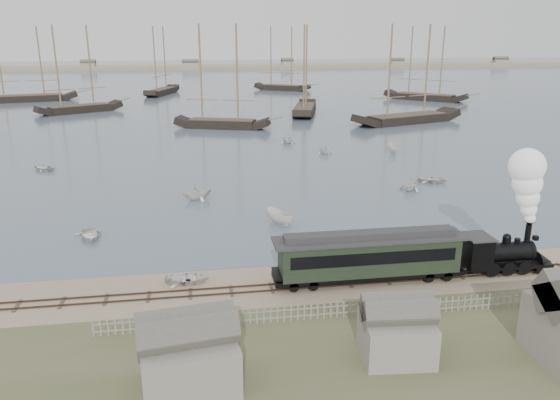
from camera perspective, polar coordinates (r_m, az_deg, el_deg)
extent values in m
plane|color=tan|center=(43.82, 3.95, -7.69)|extent=(600.00, 600.00, 0.00)
cube|color=#424F5E|center=(209.70, -6.53, 12.09)|extent=(600.00, 336.00, 0.06)
cube|color=#3E2D22|center=(41.58, 4.72, -8.99)|extent=(120.00, 0.08, 0.12)
cube|color=#3E2D22|center=(42.45, 4.40, -8.40)|extent=(120.00, 0.08, 0.12)
cube|color=#3E2F28|center=(42.05, 4.56, -8.78)|extent=(120.00, 1.80, 0.06)
cube|color=tan|center=(289.43, -7.29, 13.45)|extent=(500.00, 20.00, 1.80)
cube|color=black|center=(47.28, 22.54, -6.16)|extent=(6.98, 2.05, 0.26)
cylinder|color=black|center=(46.70, 22.25, -5.05)|extent=(4.31, 1.54, 1.54)
cube|color=black|center=(45.52, 19.83, -5.06)|extent=(1.85, 2.26, 2.36)
cube|color=#313133|center=(45.09, 19.98, -3.61)|extent=(2.05, 2.46, 0.12)
cylinder|color=black|center=(47.25, 24.47, -3.27)|extent=(0.45, 0.45, 1.64)
sphere|color=black|center=(46.39, 22.63, -3.65)|extent=(0.66, 0.66, 0.66)
cone|color=black|center=(49.07, 25.82, -5.87)|extent=(1.44, 2.05, 2.05)
cube|color=black|center=(47.75, 25.14, -3.61)|extent=(0.36, 0.36, 0.36)
cube|color=black|center=(42.64, 9.19, -7.52)|extent=(14.65, 2.41, 0.37)
cube|color=black|center=(42.05, 9.29, -5.71)|extent=(13.61, 2.62, 2.62)
cube|color=black|center=(40.79, 9.88, -6.08)|extent=(12.56, 0.06, 0.94)
cube|color=black|center=(43.12, 8.76, -4.72)|extent=(12.56, 0.06, 0.94)
cube|color=#313133|center=(41.55, 9.38, -3.98)|extent=(14.65, 2.83, 0.19)
cube|color=#313133|center=(41.44, 9.40, -3.58)|extent=(13.08, 1.26, 0.47)
imported|color=silver|center=(42.69, -9.65, -8.10)|extent=(2.67, 3.53, 0.69)
imported|color=silver|center=(53.57, -19.27, -3.42)|extent=(4.08, 3.45, 0.72)
imported|color=silver|center=(62.64, -8.66, 0.84)|extent=(3.85, 4.16, 1.81)
imported|color=silver|center=(54.08, -0.07, -1.82)|extent=(3.90, 3.17, 1.44)
imported|color=silver|center=(71.85, 15.66, 2.08)|extent=(3.90, 4.42, 0.76)
imported|color=silver|center=(67.41, 13.48, 1.65)|extent=(3.93, 4.03, 1.62)
imported|color=silver|center=(88.42, 11.70, 5.34)|extent=(3.75, 2.07, 1.37)
imported|color=silver|center=(82.29, -23.51, 3.15)|extent=(4.27, 4.39, 0.74)
imported|color=silver|center=(93.55, 0.76, 6.45)|extent=(4.03, 3.75, 1.73)
imported|color=silver|center=(85.65, 4.63, 5.31)|extent=(3.51, 3.27, 1.51)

